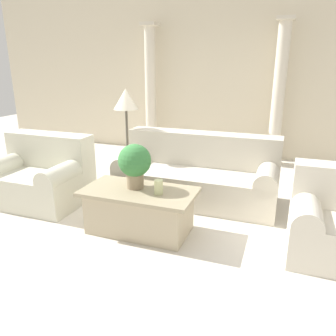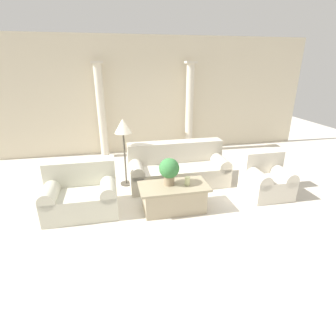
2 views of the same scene
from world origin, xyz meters
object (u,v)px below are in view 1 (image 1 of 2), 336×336
object	(u,v)px
sofa_long	(198,174)
armchair	(335,221)
potted_plant	(135,163)
loveseat	(41,175)
coffee_table	(140,210)
floor_lamp	(126,106)

from	to	relation	value
sofa_long	armchair	bearing A→B (deg)	-29.42
armchair	potted_plant	bearing A→B (deg)	-175.47
sofa_long	potted_plant	bearing A→B (deg)	-111.68
loveseat	coffee_table	xyz separation A→B (m)	(1.62, -0.34, -0.11)
floor_lamp	armchair	size ratio (longest dim) A/B	1.71
loveseat	potted_plant	xyz separation A→B (m)	(1.55, -0.28, 0.41)
loveseat	coffee_table	bearing A→B (deg)	-11.95
loveseat	potted_plant	size ratio (longest dim) A/B	2.53
sofa_long	coffee_table	size ratio (longest dim) A/B	1.72
loveseat	armchair	distance (m)	3.58
loveseat	sofa_long	bearing A→B (deg)	21.69
sofa_long	floor_lamp	xyz separation A→B (m)	(-1.12, 0.14, 0.87)
sofa_long	armchair	distance (m)	1.84
sofa_long	coffee_table	distance (m)	1.18
floor_lamp	coffee_table	bearing A→B (deg)	-58.61
potted_plant	floor_lamp	bearing A→B (deg)	120.19
coffee_table	floor_lamp	size ratio (longest dim) A/B	0.85
loveseat	armchair	world-z (taller)	loveseat
sofa_long	loveseat	world-z (taller)	same
sofa_long	floor_lamp	size ratio (longest dim) A/B	1.46
loveseat	floor_lamp	bearing A→B (deg)	47.44
sofa_long	potted_plant	world-z (taller)	potted_plant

